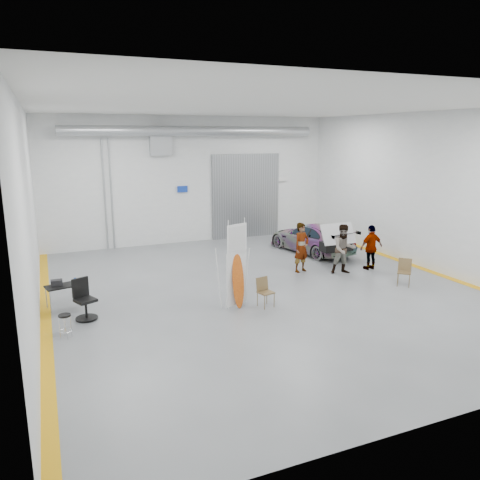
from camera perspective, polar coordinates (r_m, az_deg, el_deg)
name	(u,v)px	position (r m, az deg, el deg)	size (l,w,h in m)	color
ground	(263,290)	(15.97, 2.85, -6.05)	(16.00, 16.00, 0.00)	slate
room_shell	(244,164)	(17.28, 0.50, 9.21)	(14.02, 16.18, 6.01)	silver
sedan_car	(311,238)	(21.06, 8.70, 0.25)	(1.80, 4.41, 1.28)	silver
person_a	(301,247)	(17.91, 7.50, -0.89)	(0.69, 0.45, 1.91)	olive
person_b	(344,249)	(17.95, 12.55, -1.09)	(0.92, 0.71, 1.89)	#466081
person_c	(371,247)	(18.78, 15.70, -0.86)	(1.02, 0.42, 1.76)	brown
surfboard_display	(235,273)	(13.95, -0.58, -4.05)	(0.74, 0.39, 2.74)	white
folding_chair_near	(266,298)	(14.37, 3.14, -7.06)	(0.50, 0.52, 0.89)	brown
folding_chair_far	(403,277)	(17.25, 19.31, -4.33)	(0.61, 0.69, 0.93)	brown
shop_stool	(65,326)	(13.02, -20.50, -9.84)	(0.33, 0.33, 0.65)	black
work_table	(63,285)	(15.11, -20.76, -5.15)	(1.23, 0.81, 0.93)	#979B9F
office_chair	(85,302)	(14.07, -18.33, -7.15)	(0.67, 0.71, 1.16)	black
trunk_lid	(337,232)	(19.32, 11.77, 1.00)	(1.49, 0.90, 0.04)	silver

